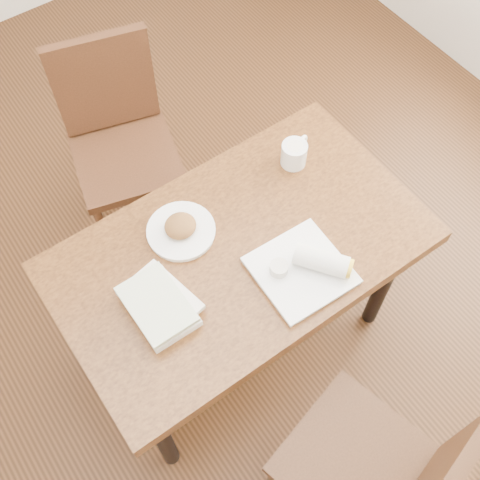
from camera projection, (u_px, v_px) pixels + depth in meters
ground at (240, 335)px, 2.62m from camera, size 4.00×5.00×0.01m
room_walls at (240, 29)px, 1.22m from camera, size 4.02×5.02×2.80m
table at (240, 261)px, 2.05m from camera, size 1.23×0.72×0.75m
chair_near at (382, 476)px, 1.80m from camera, size 0.51×0.51×0.95m
chair_far at (119, 133)px, 2.49m from camera, size 0.52×0.52×0.95m
plate_scone at (181, 229)px, 1.98m from camera, size 0.23×0.23×0.07m
coffee_mug at (295, 153)px, 2.12m from camera, size 0.13×0.09×0.09m
plate_burrito at (307, 268)px, 1.90m from camera, size 0.29×0.29×0.09m
book_stack at (159, 304)px, 1.83m from camera, size 0.20×0.26×0.06m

